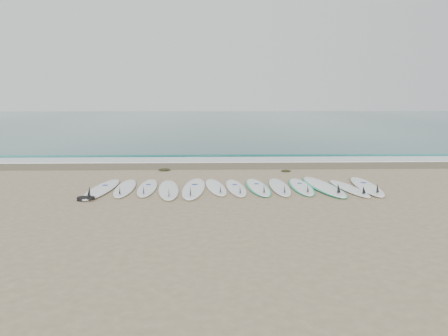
{
  "coord_description": "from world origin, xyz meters",
  "views": [
    {
      "loc": [
        -0.68,
        -11.69,
        2.55
      ],
      "look_at": [
        -0.33,
        1.23,
        0.4
      ],
      "focal_mm": 35.0,
      "sensor_mm": 36.0,
      "label": 1
    }
  ],
  "objects_px": {
    "surfboard_0": "(101,189)",
    "leash_coil": "(85,198)",
    "surfboard_6": "(236,188)",
    "surfboard_12": "(367,186)"
  },
  "relations": [
    {
      "from": "surfboard_12",
      "to": "leash_coil",
      "type": "xyz_separation_m",
      "value": [
        -7.44,
        -1.21,
        -0.01
      ]
    },
    {
      "from": "surfboard_0",
      "to": "leash_coil",
      "type": "bearing_deg",
      "value": -93.61
    },
    {
      "from": "surfboard_0",
      "to": "surfboard_6",
      "type": "xyz_separation_m",
      "value": [
        3.65,
        0.11,
        -0.01
      ]
    },
    {
      "from": "leash_coil",
      "to": "surfboard_0",
      "type": "bearing_deg",
      "value": 82.64
    },
    {
      "from": "surfboard_0",
      "to": "surfboard_6",
      "type": "bearing_deg",
      "value": 5.5
    },
    {
      "from": "surfboard_0",
      "to": "leash_coil",
      "type": "height_order",
      "value": "surfboard_0"
    },
    {
      "from": "surfboard_6",
      "to": "surfboard_12",
      "type": "height_order",
      "value": "surfboard_12"
    },
    {
      "from": "surfboard_0",
      "to": "leash_coil",
      "type": "distance_m",
      "value": 1.06
    },
    {
      "from": "surfboard_12",
      "to": "leash_coil",
      "type": "relative_size",
      "value": 6.03
    },
    {
      "from": "surfboard_0",
      "to": "leash_coil",
      "type": "relative_size",
      "value": 6.04
    }
  ]
}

